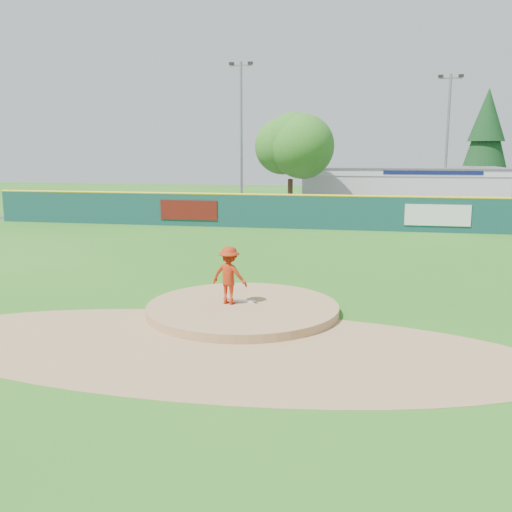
% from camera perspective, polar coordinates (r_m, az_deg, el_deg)
% --- Properties ---
extents(ground, '(120.00, 120.00, 0.00)m').
position_cam_1_polar(ground, '(16.46, -1.34, -5.71)').
color(ground, '#286B19').
rests_on(ground, ground).
extents(pitchers_mound, '(5.50, 5.50, 0.50)m').
position_cam_1_polar(pitchers_mound, '(16.46, -1.34, -5.71)').
color(pitchers_mound, '#9E774C').
rests_on(pitchers_mound, ground).
extents(pitching_rubber, '(0.60, 0.15, 0.04)m').
position_cam_1_polar(pitching_rubber, '(16.67, -1.12, -4.53)').
color(pitching_rubber, white).
rests_on(pitching_rubber, pitchers_mound).
extents(infield_dirt_arc, '(15.40, 15.40, 0.01)m').
position_cam_1_polar(infield_dirt_arc, '(13.69, -4.06, -9.12)').
color(infield_dirt_arc, '#9E774C').
rests_on(infield_dirt_arc, ground).
extents(parking_lot, '(44.00, 16.00, 0.02)m').
position_cam_1_polar(parking_lot, '(42.82, 6.44, 4.31)').
color(parking_lot, '#38383A').
rests_on(parking_lot, ground).
extents(pitcher, '(1.19, 0.85, 1.66)m').
position_cam_1_polar(pitcher, '(16.32, -2.69, -1.93)').
color(pitcher, '#A5280E').
rests_on(pitcher, pitchers_mound).
extents(van, '(4.71, 3.49, 1.19)m').
position_cam_1_polar(van, '(39.15, 4.88, 4.64)').
color(van, white).
rests_on(van, parking_lot).
extents(pool_building_grp, '(15.20, 8.20, 3.31)m').
position_cam_1_polar(pool_building_grp, '(47.59, 14.24, 6.67)').
color(pool_building_grp, silver).
rests_on(pool_building_grp, ground).
extents(fence_banners, '(18.25, 0.04, 1.20)m').
position_cam_1_polar(fence_banners, '(33.72, 5.22, 4.35)').
color(fence_banners, '#5D130D').
rests_on(fence_banners, ground).
extents(playground_slide, '(1.09, 3.06, 1.69)m').
position_cam_1_polar(playground_slide, '(42.21, -14.87, 5.08)').
color(playground_slide, blue).
rests_on(playground_slide, ground).
extents(outfield_fence, '(40.00, 0.14, 2.07)m').
position_cam_1_polar(outfield_fence, '(33.79, 5.22, 4.52)').
color(outfield_fence, '#133E3D').
rests_on(outfield_fence, ground).
extents(deciduous_tree, '(5.60, 5.60, 7.36)m').
position_cam_1_polar(deciduous_tree, '(40.80, 3.49, 10.44)').
color(deciduous_tree, '#382314').
rests_on(deciduous_tree, ground).
extents(conifer_tree, '(4.40, 4.40, 9.50)m').
position_cam_1_polar(conifer_tree, '(52.33, 22.01, 10.81)').
color(conifer_tree, '#382314').
rests_on(conifer_tree, ground).
extents(light_pole_left, '(1.75, 0.25, 11.00)m').
position_cam_1_polar(light_pole_left, '(43.49, -1.49, 12.43)').
color(light_pole_left, gray).
rests_on(light_pole_left, ground).
extents(light_pole_right, '(1.75, 0.25, 10.00)m').
position_cam_1_polar(light_pole_right, '(44.80, 18.58, 11.20)').
color(light_pole_right, gray).
rests_on(light_pole_right, ground).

